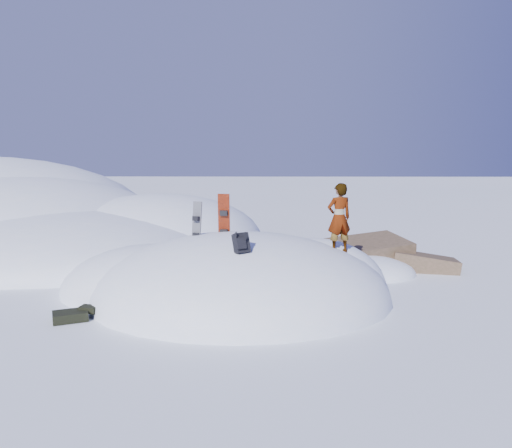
{
  "coord_description": "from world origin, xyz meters",
  "views": [
    {
      "loc": [
        0.58,
        -11.32,
        3.35
      ],
      "look_at": [
        0.37,
        0.3,
        1.69
      ],
      "focal_mm": 35.0,
      "sensor_mm": 36.0,
      "label": 1
    }
  ],
  "objects_px": {
    "snowboard_red": "(224,225)",
    "backpack": "(241,243)",
    "person": "(339,218)",
    "snowboard_dark": "(196,229)"
  },
  "relations": [
    {
      "from": "snowboard_dark",
      "to": "snowboard_red",
      "type": "bearing_deg",
      "value": 52.03
    },
    {
      "from": "snowboard_dark",
      "to": "backpack",
      "type": "xyz_separation_m",
      "value": [
        1.14,
        -1.65,
        -0.05
      ]
    },
    {
      "from": "backpack",
      "to": "person",
      "type": "xyz_separation_m",
      "value": [
        2.2,
        1.47,
        0.33
      ]
    },
    {
      "from": "snowboard_dark",
      "to": "person",
      "type": "xyz_separation_m",
      "value": [
        3.34,
        -0.18,
        0.29
      ]
    },
    {
      "from": "snowboard_red",
      "to": "person",
      "type": "distance_m",
      "value": 2.75
    },
    {
      "from": "snowboard_red",
      "to": "backpack",
      "type": "relative_size",
      "value": 3.12
    },
    {
      "from": "snowboard_dark",
      "to": "person",
      "type": "distance_m",
      "value": 3.36
    },
    {
      "from": "snowboard_red",
      "to": "backpack",
      "type": "bearing_deg",
      "value": -66.82
    },
    {
      "from": "snowboard_red",
      "to": "person",
      "type": "bearing_deg",
      "value": -0.93
    },
    {
      "from": "snowboard_dark",
      "to": "backpack",
      "type": "distance_m",
      "value": 2.01
    }
  ]
}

